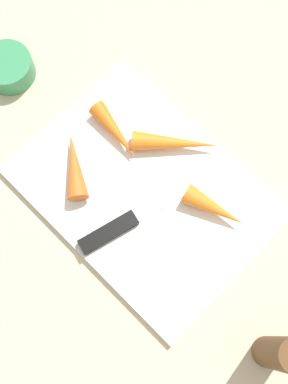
{
  "coord_description": "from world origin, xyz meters",
  "views": [
    {
      "loc": [
        0.14,
        -0.14,
        0.71
      ],
      "look_at": [
        0.0,
        0.0,
        0.01
      ],
      "focal_mm": 45.75,
      "sensor_mm": 36.0,
      "label": 1
    }
  ],
  "objects": [
    {
      "name": "small_bowl",
      "position": [
        -0.3,
        -0.01,
        0.02
      ],
      "size": [
        0.08,
        0.08,
        0.04
      ],
      "primitive_type": "cylinder",
      "color": "#388C59",
      "rests_on": "ground_plane"
    },
    {
      "name": "carrot_long",
      "position": [
        -0.09,
        0.03,
        0.03
      ],
      "size": [
        0.1,
        0.04,
        0.03
      ],
      "primitive_type": "cone",
      "rotation": [
        0.0,
        1.57,
        6.13
      ],
      "color": "orange",
      "rests_on": "cutting_board"
    },
    {
      "name": "carrot_short",
      "position": [
        -0.1,
        -0.05,
        0.03
      ],
      "size": [
        0.1,
        0.09,
        0.03
      ],
      "primitive_type": "cone",
      "rotation": [
        0.0,
        1.57,
        2.51
      ],
      "color": "orange",
      "rests_on": "cutting_board"
    },
    {
      "name": "carrot_longest",
      "position": [
        -0.02,
        0.08,
        0.03
      ],
      "size": [
        0.12,
        0.11,
        0.03
      ],
      "primitive_type": "cone",
      "rotation": [
        0.0,
        1.57,
        0.72
      ],
      "color": "orange",
      "rests_on": "cutting_board"
    },
    {
      "name": "carrot_shortest",
      "position": [
        0.09,
        0.05,
        0.03
      ],
      "size": [
        0.1,
        0.05,
        0.03
      ],
      "primitive_type": "cone",
      "rotation": [
        0.0,
        1.57,
        0.27
      ],
      "color": "orange",
      "rests_on": "cutting_board"
    },
    {
      "name": "cutting_board",
      "position": [
        0.0,
        0.0,
        0.01
      ],
      "size": [
        0.36,
        0.26,
        0.01
      ],
      "primitive_type": "cube",
      "color": "white",
      "rests_on": "ground_plane"
    },
    {
      "name": "pepper_grinder",
      "position": [
        0.28,
        -0.04,
        0.07
      ],
      "size": [
        0.04,
        0.04,
        0.14
      ],
      "primitive_type": "cylinder",
      "color": "brown",
      "rests_on": "ground_plane"
    },
    {
      "name": "ground_plane",
      "position": [
        0.0,
        0.0,
        0.0
      ],
      "size": [
        1.4,
        1.4,
        0.0
      ],
      "primitive_type": "plane",
      "color": "#C6B793"
    },
    {
      "name": "knife",
      "position": [
        0.01,
        -0.07,
        0.02
      ],
      "size": [
        0.07,
        0.2,
        0.01
      ],
      "rotation": [
        0.0,
        0.0,
        1.32
      ],
      "color": "#B7B7BC",
      "rests_on": "cutting_board"
    }
  ]
}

